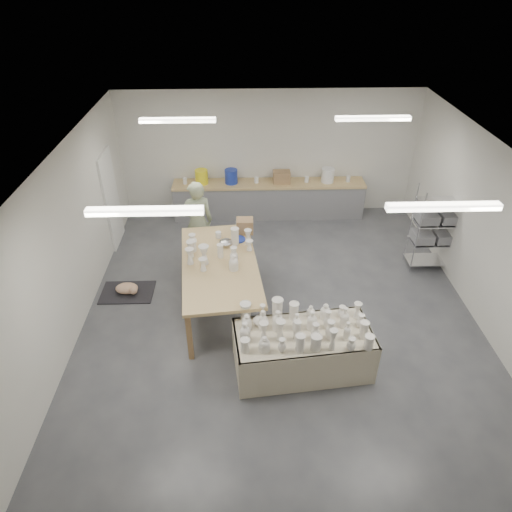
{
  "coord_description": "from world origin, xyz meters",
  "views": [
    {
      "loc": [
        -0.63,
        -6.34,
        5.52
      ],
      "look_at": [
        -0.42,
        0.31,
        1.05
      ],
      "focal_mm": 32.0,
      "sensor_mm": 36.0,
      "label": 1
    }
  ],
  "objects_px": {
    "drying_table": "(302,348)",
    "work_table": "(221,259)",
    "red_stool": "(200,241)",
    "potter": "(197,223)"
  },
  "relations": [
    {
      "from": "potter",
      "to": "red_stool",
      "type": "relative_size",
      "value": 3.83
    },
    {
      "from": "drying_table",
      "to": "work_table",
      "type": "relative_size",
      "value": 0.8
    },
    {
      "from": "drying_table",
      "to": "work_table",
      "type": "bearing_deg",
      "value": 121.18
    },
    {
      "from": "work_table",
      "to": "red_stool",
      "type": "distance_m",
      "value": 1.89
    },
    {
      "from": "red_stool",
      "to": "work_table",
      "type": "bearing_deg",
      "value": -72.76
    },
    {
      "from": "potter",
      "to": "work_table",
      "type": "bearing_deg",
      "value": 93.69
    },
    {
      "from": "red_stool",
      "to": "drying_table",
      "type": "bearing_deg",
      "value": -61.77
    },
    {
      "from": "work_table",
      "to": "potter",
      "type": "xyz_separation_m",
      "value": [
        -0.52,
        1.42,
        -0.06
      ]
    },
    {
      "from": "red_stool",
      "to": "potter",
      "type": "bearing_deg",
      "value": -90.0
    },
    {
      "from": "drying_table",
      "to": "potter",
      "type": "distance_m",
      "value": 3.61
    }
  ]
}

